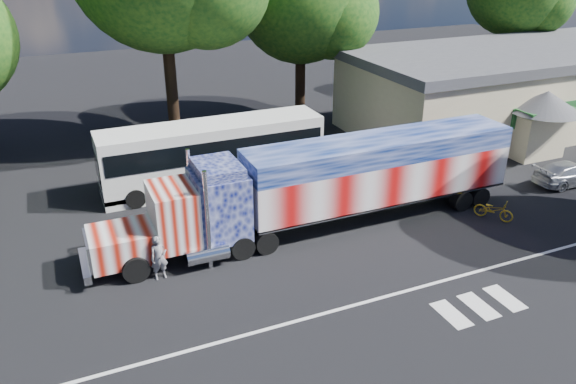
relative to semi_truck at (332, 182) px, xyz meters
name	(u,v)px	position (x,y,z in m)	size (l,w,h in m)	color
ground	(318,264)	(-1.96, -2.68, -2.13)	(100.00, 100.00, 0.00)	black
lane_markings	(408,305)	(-0.25, -6.45, -2.13)	(30.00, 2.67, 0.01)	silver
semi_truck	(332,182)	(0.00, 0.00, 0.00)	(19.45, 3.07, 4.15)	black
coach_bus	(213,153)	(-3.46, 6.56, -0.41)	(11.47, 2.67, 3.34)	white
hall_building	(513,88)	(17.96, 8.18, 0.48)	(22.40, 12.80, 5.20)	beige
parked_car	(570,173)	(13.69, -0.80, -1.54)	(1.66, 4.08, 1.19)	#BBBDC1
woman	(159,258)	(-7.93, -1.18, -1.23)	(0.66, 0.43, 1.81)	slate
bicycle	(494,210)	(7.19, -2.40, -1.67)	(0.62, 1.78, 0.93)	gold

